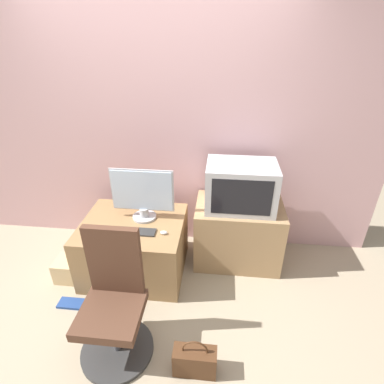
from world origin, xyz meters
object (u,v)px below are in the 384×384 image
Objects in this scene: office_chair at (114,307)px; book at (71,303)px; cardboard_box_lower at (68,269)px; handbag at (195,361)px; keyboard at (135,232)px; mouse at (164,233)px; crt_tv at (241,186)px; main_monitor at (143,194)px.

book is at bearing 150.03° from office_chair.
handbag reaches higher than cardboard_box_lower.
keyboard is at bearing 34.54° from book.
office_chair is 4.39× the size of book.
crt_tv is (0.65, 0.39, 0.28)m from mouse.
handbag is (0.58, -0.15, -0.28)m from office_chair.
cardboard_box_lower is (-1.59, -0.44, -0.74)m from crt_tv.
crt_tv is at bearing 15.50° from cardboard_box_lower.
main_monitor reaches higher than keyboard.
crt_tv is 2.73× the size of cardboard_box_lower.
mouse is at bearing 70.64° from office_chair.
cardboard_box_lower is (-0.94, -0.05, -0.46)m from mouse.
crt_tv is at bearing 31.29° from mouse.
keyboard is 0.56× the size of crt_tv.
main_monitor is at bearing 21.79° from cardboard_box_lower.
mouse is 1.02m from book.
main_monitor is 1.13m from book.
mouse is (0.25, -0.00, 0.01)m from keyboard.
main_monitor is 9.12× the size of mouse.
keyboard is 1.11× the size of handbag.
book is (-1.12, 0.46, -0.10)m from handbag.
crt_tv is 1.45m from handbag.
crt_tv is 1.45m from office_chair.
main_monitor is 2.48× the size of cardboard_box_lower.
book is (-0.54, 0.31, -0.38)m from office_chair.
keyboard is at bearing -95.47° from main_monitor.
keyboard is 0.36× the size of office_chair.
mouse is 0.10× the size of crt_tv.
main_monitor is 1.79× the size of handbag.
office_chair reaches higher than book.
book is at bearing -155.14° from mouse.
mouse reaches higher than book.
main_monitor is 0.34m from keyboard.
main_monitor is 0.58× the size of office_chair.
main_monitor is at bearing 89.61° from office_chair.
keyboard is at bearing 126.36° from handbag.
main_monitor is 1.39m from handbag.
handbag is at bearing -22.21° from book.
office_chair is 0.73m from book.
main_monitor reaches higher than mouse.
book is (-0.54, -0.60, -0.79)m from main_monitor.
handbag is (0.35, -0.82, -0.46)m from mouse.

